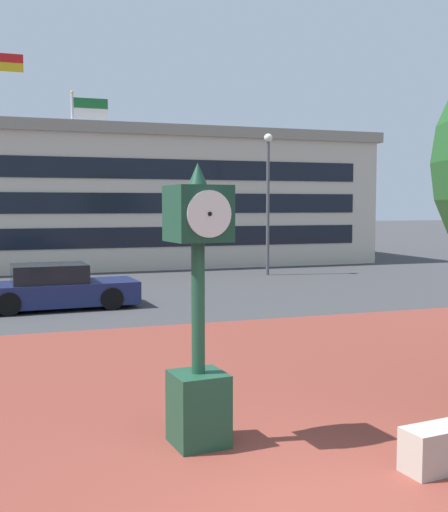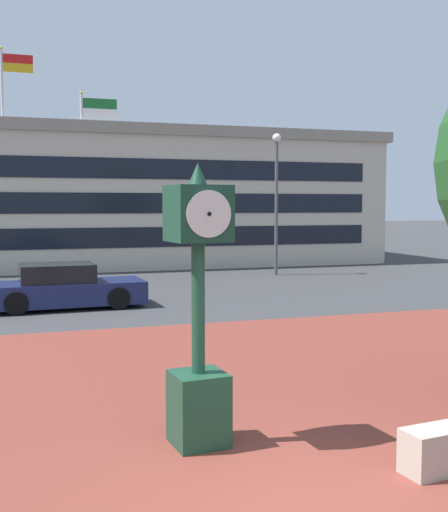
% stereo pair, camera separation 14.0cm
% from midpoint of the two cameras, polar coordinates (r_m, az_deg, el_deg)
% --- Properties ---
extents(plaza_brick_paving, '(44.00, 13.86, 0.01)m').
position_cam_midpoint_polar(plaza_brick_paving, '(9.16, 0.52, -14.20)').
color(plaza_brick_paving, brown).
rests_on(plaza_brick_paving, ground).
extents(street_clock, '(0.73, 0.79, 3.45)m').
position_cam_midpoint_polar(street_clock, '(7.80, -1.79, -5.24)').
color(street_clock, '#19422D').
rests_on(street_clock, ground).
extents(car_street_near, '(4.52, 2.00, 1.28)m').
position_cam_midpoint_polar(car_street_near, '(18.89, -13.94, -2.81)').
color(car_street_near, navy).
rests_on(car_street_near, ground).
extents(flagpole_primary, '(1.33, 0.14, 9.52)m').
position_cam_midpoint_polar(flagpole_primary, '(28.68, -18.75, 9.09)').
color(flagpole_primary, silver).
rests_on(flagpole_primary, ground).
extents(flagpole_secondary, '(1.60, 0.14, 7.87)m').
position_cam_midpoint_polar(flagpole_secondary, '(28.80, -12.03, 7.83)').
color(flagpole_secondary, silver).
rests_on(flagpole_secondary, ground).
extents(civic_building, '(27.71, 15.73, 6.58)m').
position_cam_midpoint_polar(civic_building, '(36.09, -11.37, 5.02)').
color(civic_building, beige).
rests_on(civic_building, ground).
extents(street_lamp_post, '(0.36, 0.36, 5.93)m').
position_cam_midpoint_polar(street_lamp_post, '(26.99, 4.85, 6.09)').
color(street_lamp_post, '#4C4C51').
rests_on(street_lamp_post, ground).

